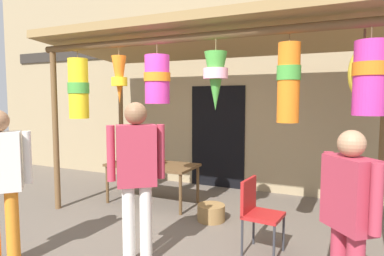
{
  "coord_description": "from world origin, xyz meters",
  "views": [
    {
      "loc": [
        2.18,
        -3.83,
        1.74
      ],
      "look_at": [
        0.01,
        0.83,
        1.29
      ],
      "focal_mm": 31.06,
      "sensor_mm": 36.0,
      "label": 1
    }
  ],
  "objects": [
    {
      "name": "passerby_at_right",
      "position": [
        2.22,
        -1.08,
        0.88
      ],
      "size": [
        0.43,
        0.48,
        1.51
      ],
      "color": "#B23347",
      "rests_on": "ground_plane"
    },
    {
      "name": "market_stall_canopy",
      "position": [
        0.42,
        0.61,
        2.41
      ],
      "size": [
        5.12,
        2.18,
        2.77
      ],
      "color": "brown",
      "rests_on": "ground_plane"
    },
    {
      "name": "shop_facade",
      "position": [
        -0.0,
        2.42,
        2.25
      ],
      "size": [
        12.49,
        0.29,
        4.5
      ],
      "color": "#9E8966",
      "rests_on": "ground_plane"
    },
    {
      "name": "shopper_by_bananas",
      "position": [
        0.23,
        -1.0,
        1.02
      ],
      "size": [
        0.48,
        0.42,
        1.71
      ],
      "color": "silver",
      "rests_on": "ground_plane"
    },
    {
      "name": "display_table",
      "position": [
        -0.73,
        0.85,
        0.6
      ],
      "size": [
        1.48,
        0.74,
        0.67
      ],
      "color": "brown",
      "rests_on": "ground_plane"
    },
    {
      "name": "ground_plane",
      "position": [
        0.0,
        0.0,
        0.0
      ],
      "size": [
        30.0,
        30.0,
        0.0
      ],
      "primitive_type": "plane",
      "color": "#60564C"
    },
    {
      "name": "vendor_in_orange",
      "position": [
        -0.98,
        -1.65,
        0.96
      ],
      "size": [
        0.43,
        0.46,
        1.64
      ],
      "color": "orange",
      "rests_on": "ground_plane"
    },
    {
      "name": "wicker_basket_by_table",
      "position": [
        0.47,
        0.5,
        0.12
      ],
      "size": [
        0.4,
        0.4,
        0.23
      ],
      "primitive_type": "cylinder",
      "color": "olive",
      "rests_on": "ground_plane"
    },
    {
      "name": "folding_chair",
      "position": [
        1.3,
        -0.2,
        0.5
      ],
      "size": [
        0.44,
        0.44,
        0.84
      ],
      "color": "#AD1E1E",
      "rests_on": "ground_plane"
    },
    {
      "name": "flower_heap_on_table",
      "position": [
        -0.8,
        0.9,
        0.73
      ],
      "size": [
        0.57,
        0.4,
        0.12
      ],
      "color": "yellow",
      "rests_on": "display_table"
    }
  ]
}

